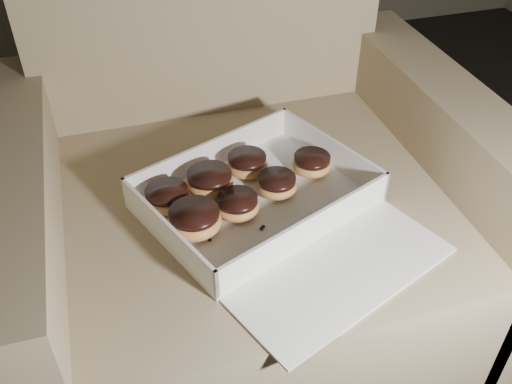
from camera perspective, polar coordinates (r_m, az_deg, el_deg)
The scene contains 13 objects.
armchair at distance 1.19m, azimuth -1.34°, elevation -2.63°, with size 0.92×0.78×0.96m.
bakery_box at distance 0.99m, azimuth 1.57°, elevation -1.73°, with size 0.51×0.54×0.06m.
donut_a at distance 1.08m, azimuth 5.60°, elevation 2.85°, with size 0.07×0.07×0.04m.
donut_b at distance 0.98m, azimuth -1.86°, elevation -1.32°, with size 0.08×0.08×0.04m.
donut_c at distance 1.03m, azimuth -4.65°, elevation 1.06°, with size 0.09×0.09×0.04m.
donut_d at distance 1.00m, azimuth -8.88°, elevation -0.55°, with size 0.08×0.08×0.04m.
donut_e at distance 1.07m, azimuth -0.89°, elevation 2.84°, with size 0.08×0.08×0.04m.
donut_f at distance 1.02m, azimuth 2.10°, elevation 0.74°, with size 0.07×0.07×0.04m.
donut_g at distance 0.95m, azimuth -6.15°, elevation -2.81°, with size 0.09×0.09×0.05m.
crumb_a at distance 0.94m, azimuth -4.67°, elevation -4.79°, with size 0.01×0.01×0.00m, color black.
crumb_b at distance 0.96m, azimuth 0.54°, elevation -3.69°, with size 0.01×0.01×0.00m, color black.
crumb_c at distance 0.98m, azimuth 6.75°, elevation -3.02°, with size 0.01×0.01×0.00m, color black.
crumb_d at distance 0.96m, azimuth 0.72°, elevation -3.47°, with size 0.01×0.01×0.00m, color black.
Camera 1 is at (-0.00, -0.08, 1.09)m, focal length 40.00 mm.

